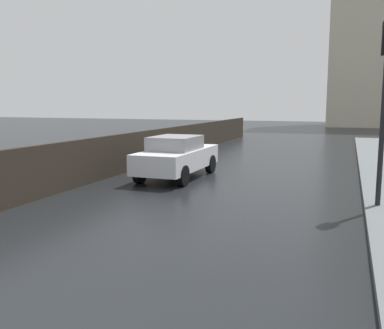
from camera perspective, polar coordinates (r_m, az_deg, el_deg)
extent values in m
cube|color=silver|center=(14.81, -1.95, 0.78)|extent=(1.65, 4.25, 0.67)
cube|color=gray|center=(14.57, -2.25, 2.89)|extent=(1.44, 1.87, 0.46)
cylinder|color=black|center=(13.30, -1.25, -1.53)|extent=(0.22, 0.67, 0.67)
cylinder|color=black|center=(13.92, -7.00, -1.15)|extent=(0.22, 0.67, 0.67)
cylinder|color=black|center=(15.90, 2.48, 0.07)|extent=(0.22, 0.67, 0.67)
cylinder|color=black|center=(16.42, -2.50, 0.33)|extent=(0.22, 0.67, 0.67)
cylinder|color=black|center=(11.03, 24.07, 4.00)|extent=(0.12, 0.12, 3.54)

